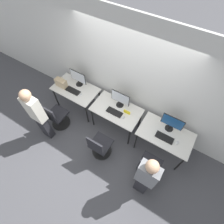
# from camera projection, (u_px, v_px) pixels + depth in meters

# --- Properties ---
(ground_plane) EXTENTS (20.00, 20.00, 0.00)m
(ground_plane) POSITION_uv_depth(u_px,v_px,m) (109.00, 135.00, 4.56)
(ground_plane) COLOR #4C4C51
(wall_back) EXTENTS (12.00, 0.05, 2.80)m
(wall_back) POSITION_uv_depth(u_px,v_px,m) (128.00, 77.00, 3.79)
(wall_back) COLOR silver
(wall_back) RESTS_ON ground_plane
(desk_left) EXTENTS (1.16, 0.69, 0.75)m
(desk_left) POSITION_uv_depth(u_px,v_px,m) (76.00, 91.00, 4.53)
(desk_left) COLOR silver
(desk_left) RESTS_ON ground_plane
(monitor_left) EXTENTS (0.46, 0.18, 0.43)m
(monitor_left) POSITION_uv_depth(u_px,v_px,m) (78.00, 78.00, 4.35)
(monitor_left) COLOR black
(monitor_left) RESTS_ON desk_left
(keyboard_left) EXTENTS (0.39, 0.16, 0.02)m
(keyboard_left) POSITION_uv_depth(u_px,v_px,m) (73.00, 91.00, 4.41)
(keyboard_left) COLOR black
(keyboard_left) RESTS_ON desk_left
(mouse_left) EXTENTS (0.06, 0.09, 0.03)m
(mouse_left) POSITION_uv_depth(u_px,v_px,m) (81.00, 95.00, 4.33)
(mouse_left) COLOR silver
(mouse_left) RESTS_ON desk_left
(office_chair_left) EXTENTS (0.48, 0.48, 0.91)m
(office_chair_left) POSITION_uv_depth(u_px,v_px,m) (57.00, 117.00, 4.43)
(office_chair_left) COLOR black
(office_chair_left) RESTS_ON ground_plane
(person_left) EXTENTS (0.36, 0.22, 1.70)m
(person_left) POSITION_uv_depth(u_px,v_px,m) (37.00, 114.00, 3.80)
(person_left) COLOR #232328
(person_left) RESTS_ON ground_plane
(desk_center) EXTENTS (1.16, 0.69, 0.75)m
(desk_center) POSITION_uv_depth(u_px,v_px,m) (117.00, 111.00, 4.17)
(desk_center) COLOR silver
(desk_center) RESTS_ON ground_plane
(monitor_center) EXTENTS (0.46, 0.18, 0.43)m
(monitor_center) POSITION_uv_depth(u_px,v_px,m) (120.00, 99.00, 3.98)
(monitor_center) COLOR black
(monitor_center) RESTS_ON desk_center
(keyboard_center) EXTENTS (0.39, 0.16, 0.02)m
(keyboard_center) POSITION_uv_depth(u_px,v_px,m) (114.00, 112.00, 4.04)
(keyboard_center) COLOR black
(keyboard_center) RESTS_ON desk_center
(mouse_center) EXTENTS (0.06, 0.09, 0.03)m
(mouse_center) POSITION_uv_depth(u_px,v_px,m) (123.00, 117.00, 3.96)
(mouse_center) COLOR silver
(mouse_center) RESTS_ON desk_center
(office_chair_center) EXTENTS (0.48, 0.48, 0.91)m
(office_chair_center) POSITION_uv_depth(u_px,v_px,m) (100.00, 146.00, 3.98)
(office_chair_center) COLOR black
(office_chair_center) RESTS_ON ground_plane
(desk_right) EXTENTS (1.16, 0.69, 0.75)m
(desk_right) POSITION_uv_depth(u_px,v_px,m) (165.00, 136.00, 3.80)
(desk_right) COLOR silver
(desk_right) RESTS_ON ground_plane
(monitor_right) EXTENTS (0.46, 0.18, 0.43)m
(monitor_right) POSITION_uv_depth(u_px,v_px,m) (172.00, 123.00, 3.62)
(monitor_right) COLOR black
(monitor_right) RESTS_ON desk_right
(keyboard_right) EXTENTS (0.39, 0.16, 0.02)m
(keyboard_right) POSITION_uv_depth(u_px,v_px,m) (164.00, 138.00, 3.68)
(keyboard_right) COLOR black
(keyboard_right) RESTS_ON desk_right
(mouse_right) EXTENTS (0.06, 0.09, 0.03)m
(mouse_right) POSITION_uv_depth(u_px,v_px,m) (177.00, 143.00, 3.61)
(mouse_right) COLOR silver
(mouse_right) RESTS_ON desk_right
(office_chair_right) EXTENTS (0.48, 0.48, 0.91)m
(office_chair_right) POSITION_uv_depth(u_px,v_px,m) (148.00, 168.00, 3.71)
(office_chair_right) COLOR black
(office_chair_right) RESTS_ON ground_plane
(person_right) EXTENTS (0.36, 0.21, 1.62)m
(person_right) POSITION_uv_depth(u_px,v_px,m) (146.00, 177.00, 3.11)
(person_right) COLOR #232328
(person_right) RESTS_ON ground_plane
(handbag) EXTENTS (0.30, 0.18, 0.25)m
(handbag) POSITION_uv_depth(u_px,v_px,m) (61.00, 83.00, 4.42)
(handbag) COLOR tan
(handbag) RESTS_ON desk_left
(placard_center) EXTENTS (0.16, 0.03, 0.08)m
(placard_center) POSITION_uv_depth(u_px,v_px,m) (127.00, 112.00, 4.01)
(placard_center) COLOR yellow
(placard_center) RESTS_ON desk_center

